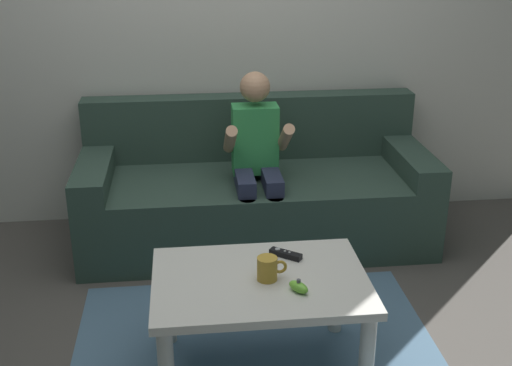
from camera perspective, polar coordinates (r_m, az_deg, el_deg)
ground_plane at (r=2.91m, az=-1.56°, el=-14.83°), size 9.00×9.00×0.00m
wall_back at (r=3.90m, az=-3.80°, el=14.59°), size 4.50×0.05×2.50m
couch at (r=3.78m, az=-0.09°, el=-0.92°), size 1.96×0.80×0.79m
person_seated_on_couch at (r=3.51m, az=0.08°, el=2.37°), size 0.35×0.43×1.01m
coffee_table at (r=2.62m, az=0.37°, el=-9.66°), size 0.85×0.60×0.44m
game_remote_black_near_edge at (r=2.73m, az=2.60°, el=-6.23°), size 0.13×0.11×0.03m
nunchuk_lime at (r=2.49m, az=3.74°, el=-9.04°), size 0.09×0.10×0.05m
coffee_mug at (r=2.55m, az=1.05°, el=-7.48°), size 0.12×0.08×0.10m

